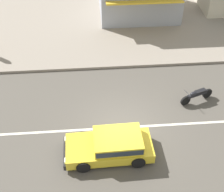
{
  "coord_description": "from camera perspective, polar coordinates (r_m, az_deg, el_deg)",
  "views": [
    {
      "loc": [
        -1.27,
        -10.21,
        11.23
      ],
      "look_at": [
        -0.35,
        1.44,
        0.8
      ],
      "focal_mm": 50.0,
      "sensor_mm": 36.0,
      "label": 1
    }
  ],
  "objects": [
    {
      "name": "ground_plane",
      "position": [
        15.23,
        1.75,
        -5.79
      ],
      "size": [
        160.0,
        160.0,
        0.0
      ],
      "primitive_type": "plane",
      "color": "#544F47"
    },
    {
      "name": "lane_centre_stripe",
      "position": [
        15.23,
        1.75,
        -5.78
      ],
      "size": [
        50.4,
        0.14,
        0.01
      ],
      "primitive_type": "cube",
      "color": "silver",
      "rests_on": "ground"
    },
    {
      "name": "kerb_strip",
      "position": [
        22.96,
        -0.79,
        12.66
      ],
      "size": [
        68.0,
        10.0,
        0.15
      ],
      "primitive_type": "cube",
      "color": "gray",
      "rests_on": "ground"
    },
    {
      "name": "hatchback_yellow_1",
      "position": [
        13.75,
        0.03,
        -8.94
      ],
      "size": [
        3.92,
        1.88,
        1.1
      ],
      "color": "yellow",
      "rests_on": "ground"
    },
    {
      "name": "motorcycle_0",
      "position": [
        16.88,
        15.23,
        0.17
      ],
      "size": [
        1.87,
        0.87,
        0.8
      ],
      "color": "black",
      "rests_on": "ground"
    }
  ]
}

